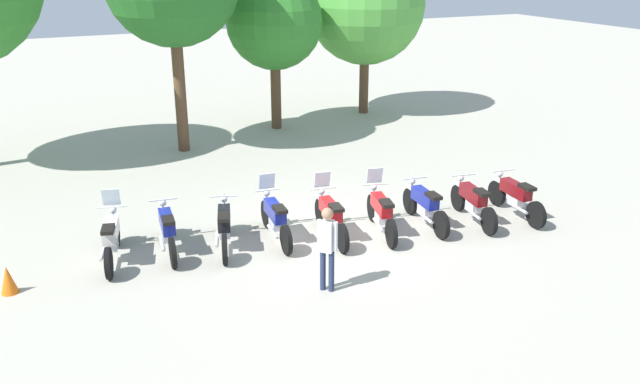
{
  "coord_description": "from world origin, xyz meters",
  "views": [
    {
      "loc": [
        -6.0,
        -12.2,
        6.1
      ],
      "look_at": [
        0.0,
        0.5,
        0.9
      ],
      "focal_mm": 37.13,
      "sensor_mm": 36.0,
      "label": 1
    }
  ],
  "objects": [
    {
      "name": "motorcycle_2",
      "position": [
        -2.29,
        0.47,
        0.5
      ],
      "size": [
        0.87,
        2.11,
        0.99
      ],
      "rotation": [
        0.0,
        0.0,
        1.26
      ],
      "color": "black",
      "rests_on": "ground_plane"
    },
    {
      "name": "motorcycle_5",
      "position": [
        1.15,
        -0.29,
        0.52
      ],
      "size": [
        0.8,
        2.15,
        1.37
      ],
      "rotation": [
        0.0,
        0.0,
        1.32
      ],
      "color": "black",
      "rests_on": "ground_plane"
    },
    {
      "name": "motorcycle_3",
      "position": [
        -1.14,
        0.4,
        0.52
      ],
      "size": [
        0.62,
        2.19,
        1.37
      ],
      "rotation": [
        0.0,
        0.0,
        1.48
      ],
      "color": "black",
      "rests_on": "ground_plane"
    },
    {
      "name": "motorcycle_7",
      "position": [
        3.44,
        -0.64,
        0.5
      ],
      "size": [
        0.72,
        2.17,
        0.99
      ],
      "rotation": [
        0.0,
        0.0,
        1.39
      ],
      "color": "black",
      "rests_on": "ground_plane"
    },
    {
      "name": "motorcycle_0",
      "position": [
        -4.58,
        0.85,
        0.52
      ],
      "size": [
        0.8,
        2.15,
        1.37
      ],
      "rotation": [
        0.0,
        0.0,
        1.32
      ],
      "color": "black",
      "rests_on": "ground_plane"
    },
    {
      "name": "motorcycle_8",
      "position": [
        4.58,
        -0.79,
        0.5
      ],
      "size": [
        0.62,
        2.19,
        0.99
      ],
      "rotation": [
        0.0,
        0.0,
        1.48
      ],
      "color": "black",
      "rests_on": "ground_plane"
    },
    {
      "name": "motorcycle_1",
      "position": [
        -3.44,
        0.79,
        0.5
      ],
      "size": [
        0.65,
        2.19,
        0.99
      ],
      "rotation": [
        0.0,
        0.0,
        1.45
      ],
      "color": "black",
      "rests_on": "ground_plane"
    },
    {
      "name": "ground_plane",
      "position": [
        0.0,
        0.0,
        0.0
      ],
      "size": [
        80.0,
        80.0,
        0.0
      ],
      "primitive_type": "plane",
      "color": "#ADA899"
    },
    {
      "name": "person_0",
      "position": [
        -1.13,
        -2.2,
        0.98
      ],
      "size": [
        0.34,
        0.34,
        1.67
      ],
      "rotation": [
        0.0,
        0.0,
        3.92
      ],
      "color": "#232D4C",
      "rests_on": "ground_plane"
    },
    {
      "name": "traffic_cone",
      "position": [
        -6.57,
        0.25,
        0.28
      ],
      "size": [
        0.32,
        0.32,
        0.55
      ],
      "primitive_type": "cone",
      "color": "orange",
      "rests_on": "ground_plane"
    },
    {
      "name": "tree_3",
      "position": [
        6.44,
        10.15,
        4.1
      ],
      "size": [
        4.43,
        4.43,
        6.33
      ],
      "color": "brown",
      "rests_on": "ground_plane"
    },
    {
      "name": "motorcycle_6",
      "position": [
        2.29,
        -0.34,
        0.5
      ],
      "size": [
        0.65,
        2.19,
        0.99
      ],
      "rotation": [
        0.0,
        0.0,
        1.46
      ],
      "color": "black",
      "rests_on": "ground_plane"
    },
    {
      "name": "tree_2",
      "position": [
        2.48,
        9.39,
        3.73
      ],
      "size": [
        3.31,
        3.31,
        5.41
      ],
      "color": "brown",
      "rests_on": "ground_plane"
    },
    {
      "name": "motorcycle_4",
      "position": [
        0.0,
        -0.03,
        0.52
      ],
      "size": [
        0.68,
        2.18,
        1.37
      ],
      "rotation": [
        0.0,
        0.0,
        1.43
      ],
      "color": "black",
      "rests_on": "ground_plane"
    }
  ]
}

